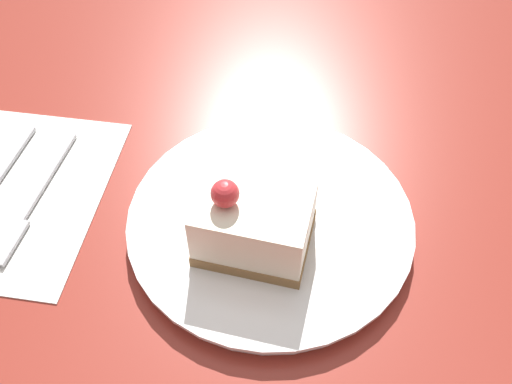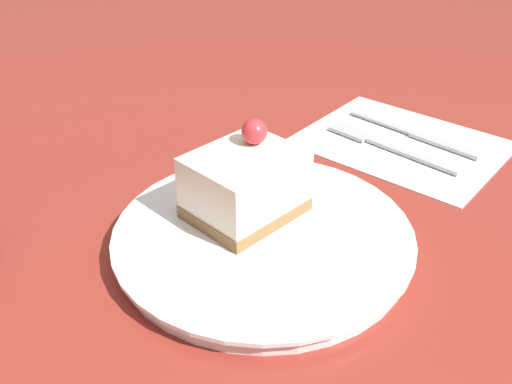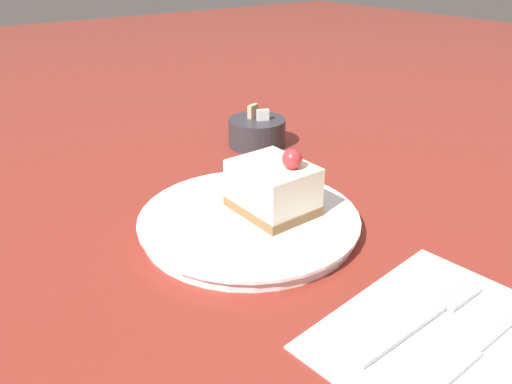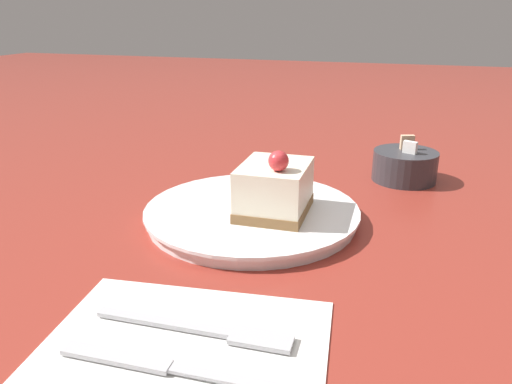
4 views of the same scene
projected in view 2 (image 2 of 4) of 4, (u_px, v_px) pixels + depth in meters
name	position (u px, v px, depth m)	size (l,w,h in m)	color
ground_plane	(308.00, 246.00, 0.51)	(4.00, 4.00, 0.00)	maroon
plate	(263.00, 237.00, 0.50)	(0.26, 0.26, 0.02)	white
cake_slice	(245.00, 184.00, 0.50)	(0.10, 0.08, 0.08)	olive
napkin	(402.00, 143.00, 0.67)	(0.20, 0.24, 0.00)	white
fork	(381.00, 143.00, 0.66)	(0.02, 0.17, 0.00)	#B2B2B7
knife	(424.00, 137.00, 0.68)	(0.02, 0.17, 0.00)	#B2B2B7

